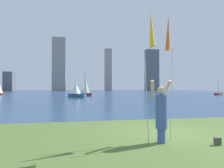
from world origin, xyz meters
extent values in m
cube|color=navy|center=(0.00, 61.51, -0.06)|extent=(120.00, 116.97, 0.12)
cube|color=#263316|center=(0.00, 3.03, -0.02)|extent=(120.00, 0.70, 0.02)
cylinder|color=#3F59A5|center=(-0.69, -1.36, 0.22)|extent=(0.25, 0.25, 0.45)
cylinder|color=#3F59A5|center=(-0.69, -1.36, 0.98)|extent=(0.36, 0.36, 1.06)
sphere|color=#D1A889|center=(-0.69, -1.36, 1.64)|extent=(0.26, 0.26, 0.26)
cylinder|color=#D1A889|center=(-0.92, -1.21, 1.66)|extent=(0.26, 0.41, 0.61)
cylinder|color=#D1A889|center=(-0.46, -1.21, 1.66)|extent=(0.26, 0.41, 0.61)
cylinder|color=#B2B2B7|center=(-1.12, -1.18, 1.47)|extent=(0.02, 0.40, 2.91)
cone|color=yellow|center=(-1.12, -1.63, 3.51)|extent=(0.16, 0.31, 1.16)
sphere|color=yellow|center=(-1.12, -1.56, 2.93)|extent=(0.06, 0.06, 0.06)
cylinder|color=#B2B2B7|center=(-0.27, -1.18, 1.49)|extent=(0.02, 0.20, 2.98)
cone|color=#F25919|center=(-0.27, -0.97, 3.57)|extent=(0.16, 0.23, 1.17)
sphere|color=yellow|center=(-0.27, -1.00, 2.99)|extent=(0.06, 0.06, 0.06)
cube|color=#4C4742|center=(0.87, -1.88, 0.11)|extent=(0.18, 0.12, 0.22)
cube|color=#2D6084|center=(-3.10, 26.47, 0.35)|extent=(3.04, 2.37, 0.69)
cylinder|color=silver|center=(-3.10, 26.47, 2.38)|extent=(0.09, 0.09, 3.36)
cone|color=white|center=(-3.29, 26.60, 1.67)|extent=(2.16, 2.16, 1.94)
cube|color=maroon|center=(28.27, 32.42, 0.23)|extent=(2.44, 1.96, 0.46)
cylinder|color=#47474C|center=(28.27, 32.42, 1.93)|extent=(0.07, 0.07, 2.93)
cube|color=maroon|center=(-1.52, 32.79, 0.31)|extent=(2.79, 1.20, 0.63)
cylinder|color=#47474C|center=(-1.52, 32.79, 2.82)|extent=(0.08, 0.08, 4.39)
cone|color=silver|center=(-1.32, 32.77, 1.96)|extent=(1.51, 1.51, 2.66)
cube|color=#565B66|center=(-34.14, 93.44, 4.50)|extent=(4.06, 6.33, 8.99)
cube|color=gray|center=(-11.48, 93.65, 13.14)|extent=(6.47, 4.03, 26.29)
cube|color=gray|center=(13.77, 97.71, 11.15)|extent=(3.34, 4.35, 22.30)
cube|color=#565B66|center=(38.13, 96.67, 11.27)|extent=(6.99, 4.41, 22.54)
camera|label=1|loc=(-3.34, -7.20, 1.73)|focal=31.84mm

